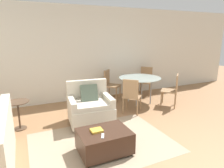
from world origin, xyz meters
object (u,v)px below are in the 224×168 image
at_px(book_stack, 97,130).
at_px(dining_chair_far_left, 110,83).
at_px(dining_chair_near_right, 173,88).
at_px(side_table, 18,110).
at_px(ottoman, 104,141).
at_px(dining_table, 140,80).
at_px(dining_chair_near_left, 131,94).
at_px(armchair, 90,107).
at_px(tv_remote_primary, 103,136).
at_px(dining_chair_far_right, 146,79).

bearing_deg(book_stack, dining_chair_far_left, 61.54).
bearing_deg(dining_chair_near_right, side_table, 176.16).
height_order(ottoman, dining_table, dining_table).
distance_m(ottoman, side_table, 2.02).
distance_m(book_stack, dining_chair_near_left, 1.86).
distance_m(armchair, dining_chair_near_left, 1.10).
xyz_separation_m(dining_chair_near_left, dining_chair_near_right, (1.30, 0.00, 0.00)).
relative_size(side_table, dining_chair_near_right, 0.68).
bearing_deg(dining_chair_far_left, ottoman, -116.03).
height_order(tv_remote_primary, dining_chair_near_right, dining_chair_near_right).
bearing_deg(dining_chair_far_right, dining_chair_far_left, -180.00).
bearing_deg(dining_table, side_table, -173.03).
bearing_deg(tv_remote_primary, dining_chair_near_left, 46.88).
relative_size(ottoman, side_table, 1.38).
relative_size(dining_chair_near_right, dining_chair_far_left, 1.00).
bearing_deg(armchair, tv_remote_primary, -100.49).
height_order(ottoman, dining_chair_near_right, dining_chair_near_right).
bearing_deg(dining_chair_far_left, dining_chair_far_right, 0.00).
bearing_deg(ottoman, side_table, 129.62).
bearing_deg(dining_chair_near_right, tv_remote_primary, -151.44).
xyz_separation_m(armchair, dining_chair_far_right, (2.39, 1.35, 0.16)).
xyz_separation_m(book_stack, dining_table, (2.03, 1.90, 0.26)).
distance_m(side_table, dining_chair_near_right, 3.85).
relative_size(armchair, dining_table, 0.84).
distance_m(book_stack, dining_chair_far_left, 2.90).
distance_m(book_stack, dining_chair_near_right, 2.95).
distance_m(dining_chair_near_right, dining_chair_far_left, 1.83).
distance_m(armchair, tv_remote_primary, 1.41).
bearing_deg(dining_chair_far_right, book_stack, -136.43).
distance_m(tv_remote_primary, dining_chair_near_left, 1.97).
xyz_separation_m(dining_table, dining_chair_far_right, (0.65, 0.65, -0.16)).
bearing_deg(armchair, book_stack, -103.56).
xyz_separation_m(ottoman, tv_remote_primary, (-0.08, -0.15, 0.18)).
height_order(side_table, dining_chair_far_right, dining_chair_far_right).
relative_size(dining_chair_far_left, dining_chair_far_right, 1.00).
height_order(ottoman, tv_remote_primary, tv_remote_primary).
bearing_deg(armchair, dining_table, 21.90).
xyz_separation_m(dining_chair_far_left, dining_chair_far_right, (1.30, 0.00, 0.00)).
distance_m(tv_remote_primary, dining_chair_far_left, 3.05).
bearing_deg(dining_chair_near_left, side_table, 174.22).
xyz_separation_m(armchair, dining_table, (1.74, 0.70, 0.32)).
height_order(side_table, dining_chair_near_left, dining_chair_near_left).
distance_m(armchair, dining_chair_near_right, 2.39).
height_order(armchair, dining_table, armchair).
height_order(side_table, dining_table, dining_table).
distance_m(dining_chair_far_left, dining_chair_far_right, 1.30).
height_order(armchair, dining_chair_far_left, armchair).
bearing_deg(tv_remote_primary, armchair, 79.51).
height_order(ottoman, dining_chair_far_left, dining_chair_far_left).
distance_m(side_table, dining_table, 3.23).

